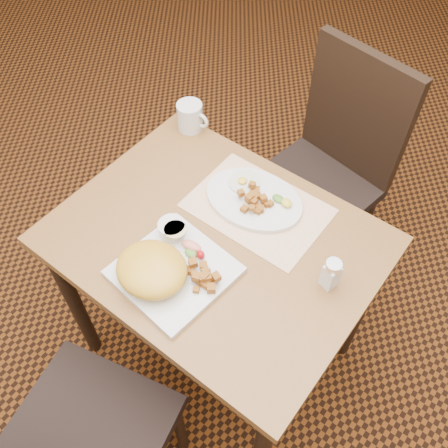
% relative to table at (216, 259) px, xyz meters
% --- Properties ---
extents(ground, '(8.00, 8.00, 0.00)m').
position_rel_table_xyz_m(ground, '(0.00, 0.00, -0.64)').
color(ground, black).
rests_on(ground, ground).
extents(table, '(0.90, 0.70, 0.75)m').
position_rel_table_xyz_m(table, '(0.00, 0.00, 0.00)').
color(table, brown).
rests_on(table, ground).
extents(chair_far, '(0.48, 0.49, 0.97)m').
position_rel_table_xyz_m(chair_far, '(0.03, 0.66, -0.10)').
color(chair_far, black).
rests_on(chair_far, ground).
extents(placemat, '(0.40, 0.28, 0.00)m').
position_rel_table_xyz_m(placemat, '(0.03, 0.16, 0.11)').
color(placemat, white).
rests_on(placemat, table).
extents(plate_square, '(0.31, 0.31, 0.02)m').
position_rel_table_xyz_m(plate_square, '(-0.02, -0.16, 0.12)').
color(plate_square, silver).
rests_on(plate_square, table).
extents(plate_oval, '(0.33, 0.26, 0.02)m').
position_rel_table_xyz_m(plate_oval, '(0.01, 0.18, 0.12)').
color(plate_oval, silver).
rests_on(plate_oval, placemat).
extents(hollandaise_mound, '(0.20, 0.18, 0.07)m').
position_rel_table_xyz_m(hollandaise_mound, '(-0.05, -0.21, 0.16)').
color(hollandaise_mound, gold).
rests_on(hollandaise_mound, plate_square).
extents(ramekin, '(0.09, 0.08, 0.04)m').
position_rel_table_xyz_m(ramekin, '(-0.10, -0.07, 0.15)').
color(ramekin, silver).
rests_on(ramekin, plate_square).
extents(garnish_sq, '(0.09, 0.05, 0.03)m').
position_rel_table_xyz_m(garnish_sq, '(-0.01, -0.08, 0.14)').
color(garnish_sq, '#387223').
rests_on(garnish_sq, plate_square).
extents(fried_egg, '(0.10, 0.10, 0.02)m').
position_rel_table_xyz_m(fried_egg, '(-0.05, 0.21, 0.13)').
color(fried_egg, white).
rests_on(fried_egg, plate_oval).
extents(garnish_ov, '(0.07, 0.04, 0.02)m').
position_rel_table_xyz_m(garnish_ov, '(0.09, 0.21, 0.14)').
color(garnish_ov, '#387223').
rests_on(garnish_ov, plate_oval).
extents(salt_shaker, '(0.05, 0.05, 0.10)m').
position_rel_table_xyz_m(salt_shaker, '(0.33, 0.06, 0.16)').
color(salt_shaker, white).
rests_on(salt_shaker, table).
extents(coffee_mug, '(0.12, 0.09, 0.10)m').
position_rel_table_xyz_m(coffee_mug, '(-0.36, 0.32, 0.16)').
color(coffee_mug, silver).
rests_on(coffee_mug, table).
extents(home_fries_sq, '(0.11, 0.10, 0.04)m').
position_rel_table_xyz_m(home_fries_sq, '(0.07, -0.14, 0.14)').
color(home_fries_sq, '#AB621B').
rests_on(home_fries_sq, plate_square).
extents(home_fries_ov, '(0.11, 0.11, 0.04)m').
position_rel_table_xyz_m(home_fries_ov, '(0.02, 0.16, 0.14)').
color(home_fries_ov, '#AB621B').
rests_on(home_fries_ov, plate_oval).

